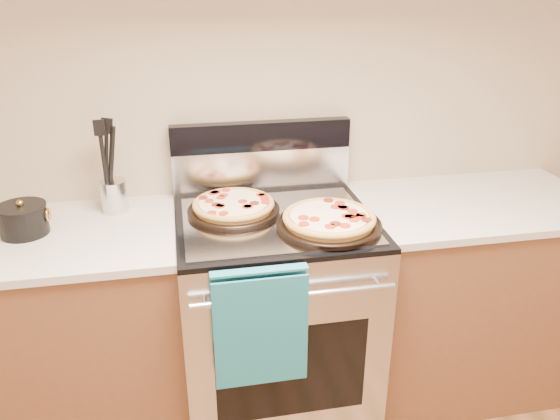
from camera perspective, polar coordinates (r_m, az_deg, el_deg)
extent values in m
plane|color=tan|center=(2.31, -2.21, 12.56)|extent=(4.00, 0.00, 4.00)
cube|color=#B7B7BC|center=(2.34, -0.51, -11.33)|extent=(0.76, 0.68, 0.90)
cube|color=black|center=(2.08, 1.24, -16.53)|extent=(0.56, 0.01, 0.40)
cube|color=black|center=(2.11, -0.55, -1.06)|extent=(0.76, 0.68, 0.02)
cube|color=silver|center=(2.36, -1.93, 4.24)|extent=(0.76, 0.06, 0.18)
cube|color=black|center=(2.31, -1.98, 7.75)|extent=(0.76, 0.06, 0.12)
cylinder|color=silver|center=(1.84, 1.60, -8.98)|extent=(0.70, 0.03, 0.03)
cube|color=gray|center=(2.08, -0.40, -1.08)|extent=(0.70, 0.55, 0.01)
cube|color=brown|center=(2.41, -22.25, -12.59)|extent=(1.00, 0.62, 0.88)
cube|color=#BCB4A8|center=(2.19, -24.07, -2.84)|extent=(1.02, 0.64, 0.03)
cube|color=brown|center=(2.65, 18.66, -8.49)|extent=(1.00, 0.62, 0.88)
cube|color=#BCB4A8|center=(2.45, 20.03, 0.61)|extent=(1.02, 0.64, 0.03)
cylinder|color=silver|center=(2.27, -16.93, 1.41)|extent=(0.13, 0.13, 0.13)
cylinder|color=black|center=(2.19, -25.24, -1.03)|extent=(0.18, 0.18, 0.10)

